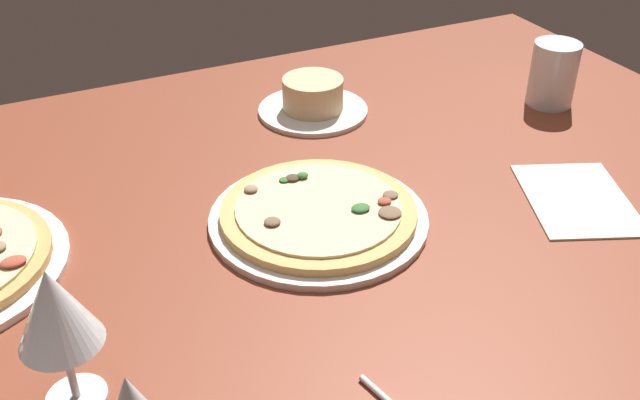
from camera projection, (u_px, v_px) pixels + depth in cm
name	position (u px, v px, depth cm)	size (l,w,h in cm)	color
dining_table	(321.00, 227.00, 101.47)	(150.00, 110.00, 4.00)	brown
pizza_main	(319.00, 215.00, 98.40)	(29.26, 29.26, 3.38)	silver
ramekin_on_saucer	(313.00, 99.00, 125.28)	(18.66, 18.66, 6.19)	silver
wine_glass_far	(55.00, 311.00, 67.13)	(7.95, 7.95, 16.05)	silver
water_glass	(552.00, 78.00, 127.14)	(7.92, 7.92, 11.01)	silver
paper_menu	(577.00, 199.00, 103.53)	(13.83, 18.94, 0.30)	silver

